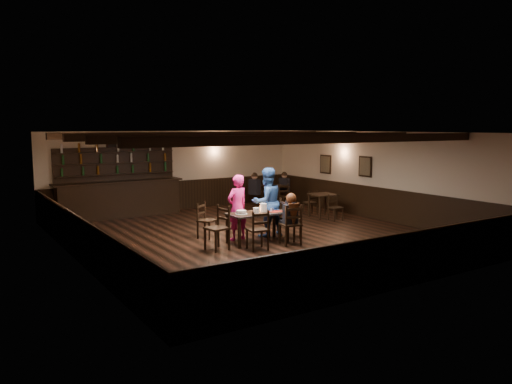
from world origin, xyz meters
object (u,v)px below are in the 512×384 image
bar_counter (119,194)px  dining_table (258,216)px  chair_near_right (292,222)px  cake (241,212)px  man_blue (267,202)px  chair_near_left (259,227)px  woman_pink (237,208)px

bar_counter → dining_table: bearing=-71.8°
dining_table → bar_counter: (-1.76, 5.37, 0.06)m
chair_near_right → cake: (-0.99, 0.72, 0.21)m
man_blue → bar_counter: bearing=-64.7°
chair_near_right → man_blue: (0.06, 1.16, 0.32)m
chair_near_right → bar_counter: bar_counter is taller
chair_near_left → chair_near_right: (0.94, -0.01, 0.03)m
dining_table → cake: 0.47m
woman_pink → cake: size_ratio=5.54×
woman_pink → cake: bearing=59.7°
chair_near_left → dining_table: bearing=59.3°
chair_near_left → chair_near_right: bearing=-0.3°
chair_near_left → woman_pink: size_ratio=0.57×
chair_near_left → cake: bearing=93.7°
bar_counter → chair_near_right: bearing=-69.2°
man_blue → bar_counter: (-2.35, 4.90, -0.17)m
chair_near_left → chair_near_right: 0.94m
dining_table → woman_pink: woman_pink is taller
woman_pink → chair_near_left: bearing=73.5°
chair_near_left → cake: size_ratio=3.16×
dining_table → bar_counter: bearing=108.2°
woman_pink → bar_counter: bar_counter is taller
cake → bar_counter: size_ratio=0.07×
woman_pink → dining_table: bearing=108.2°
dining_table → chair_near_left: size_ratio=1.60×
chair_near_right → cake: bearing=143.9°
dining_table → man_blue: 0.79m
woman_pink → bar_counter: (-1.48, 4.86, -0.10)m
chair_near_right → woman_pink: 1.47m
woman_pink → man_blue: 0.87m
cake → bar_counter: 5.50m
chair_near_left → man_blue: size_ratio=0.53×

